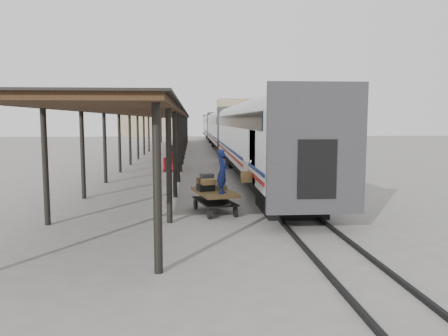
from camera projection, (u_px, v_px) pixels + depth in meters
ground at (207, 210)px, 17.13m from camera, size 160.00×160.00×0.00m
train at (224, 127)px, 50.58m from camera, size 3.45×76.01×4.01m
canopy at (161, 115)px, 40.25m from camera, size 4.90×64.30×4.15m
rails at (224, 150)px, 51.07m from camera, size 1.54×150.00×0.12m
building_far at (259, 118)px, 95.04m from camera, size 18.00×10.00×8.00m
building_left at (150, 123)px, 97.38m from camera, size 12.00×8.00×6.00m
baggage_cart at (215, 196)px, 16.58m from camera, size 1.81×2.64×0.86m
suitcase_stack at (209, 184)px, 16.84m from camera, size 1.19×1.28×0.60m
luggage_tug at (172, 162)px, 30.55m from camera, size 1.14×1.57×1.26m
porter at (222, 172)px, 15.84m from camera, size 0.55×0.68×1.61m
pedestrian at (173, 156)px, 33.33m from camera, size 1.04×0.59×1.66m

